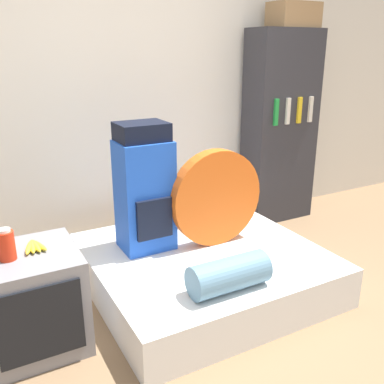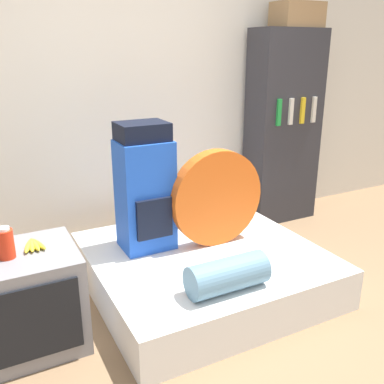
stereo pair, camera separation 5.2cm
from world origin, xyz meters
name	(u,v)px [view 1 (the left image)]	position (x,y,z in m)	size (l,w,h in m)	color
ground_plane	(228,353)	(0.00, 0.00, 0.00)	(16.00, 16.00, 0.00)	#846647
wall_back	(112,92)	(0.00, 1.79, 1.30)	(8.00, 0.05, 2.60)	silver
bed	(204,268)	(0.24, 0.70, 0.14)	(1.53, 1.47, 0.28)	white
backpack	(145,189)	(-0.09, 0.95, 0.72)	(0.36, 0.32, 0.89)	blue
tent_bag	(216,198)	(0.38, 0.78, 0.63)	(0.69, 0.10, 0.69)	#E05B19
sleeping_roll	(229,274)	(0.11, 0.18, 0.38)	(0.49, 0.20, 0.20)	#5B849E
television	(32,300)	(-0.93, 0.60, 0.29)	(0.54, 0.55, 0.58)	gray
canister	(6,245)	(-1.02, 0.58, 0.66)	(0.09, 0.09, 0.17)	red
banana_bunch	(34,246)	(-0.88, 0.65, 0.59)	(0.13, 0.18, 0.03)	yellow
bookshelf	(280,128)	(1.57, 1.54, 0.91)	(0.68, 0.36, 1.81)	#2D2D33
cardboard_box	(294,15)	(1.65, 1.54, 1.92)	(0.43, 0.28, 0.22)	#99754C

